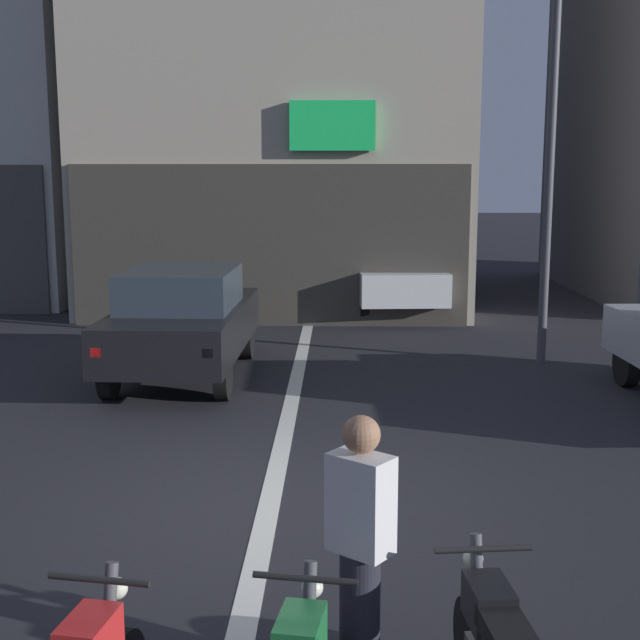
{
  "coord_description": "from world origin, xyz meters",
  "views": [
    {
      "loc": [
        0.65,
        -7.27,
        3.01
      ],
      "look_at": [
        0.42,
        2.0,
        1.4
      ],
      "focal_mm": 47.4,
      "sensor_mm": 36.0,
      "label": 1
    }
  ],
  "objects_px": {
    "car_white_down_street": "(393,273)",
    "street_lamp": "(552,111)",
    "car_black_crossing_near": "(183,319)",
    "person_by_motorcycles": "(360,552)"
  },
  "relations": [
    {
      "from": "car_white_down_street",
      "to": "street_lamp",
      "type": "bearing_deg",
      "value": -67.23
    },
    {
      "from": "street_lamp",
      "to": "car_black_crossing_near",
      "type": "bearing_deg",
      "value": -168.86
    },
    {
      "from": "car_white_down_street",
      "to": "street_lamp",
      "type": "distance_m",
      "value": 6.2
    },
    {
      "from": "car_black_crossing_near",
      "to": "street_lamp",
      "type": "height_order",
      "value": "street_lamp"
    },
    {
      "from": "car_black_crossing_near",
      "to": "person_by_motorcycles",
      "type": "xyz_separation_m",
      "value": [
        2.45,
        -7.7,
        -0.03
      ]
    },
    {
      "from": "car_black_crossing_near",
      "to": "street_lamp",
      "type": "xyz_separation_m",
      "value": [
        5.56,
        1.1,
        3.08
      ]
    },
    {
      "from": "car_black_crossing_near",
      "to": "person_by_motorcycles",
      "type": "relative_size",
      "value": 2.47
    },
    {
      "from": "car_white_down_street",
      "to": "street_lamp",
      "type": "relative_size",
      "value": 0.65
    },
    {
      "from": "car_white_down_street",
      "to": "car_black_crossing_near",
      "type": "bearing_deg",
      "value": -119.89
    },
    {
      "from": "car_black_crossing_near",
      "to": "street_lamp",
      "type": "relative_size",
      "value": 0.64
    }
  ]
}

